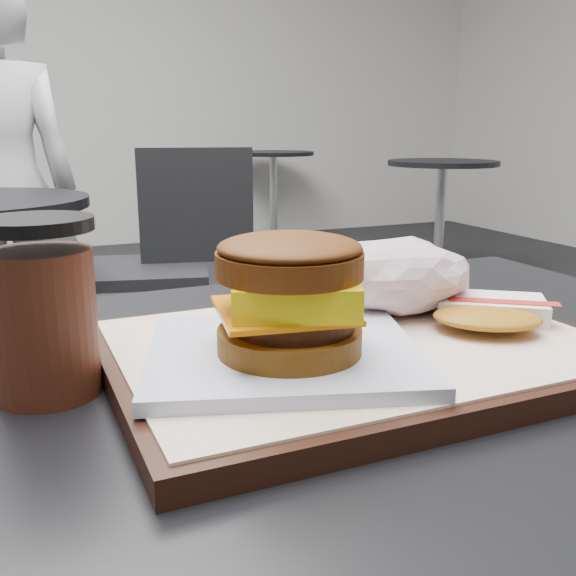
{
  "coord_description": "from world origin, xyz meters",
  "views": [
    {
      "loc": [
        -0.24,
        -0.41,
        0.95
      ],
      "look_at": [
        -0.05,
        0.02,
        0.83
      ],
      "focal_mm": 40.0,
      "sensor_mm": 36.0,
      "label": 1
    }
  ],
  "objects_px": {
    "customer_table": "(351,571)",
    "neighbor_chair": "(164,256)",
    "patron": "(2,190)",
    "breakfast_sandwich": "(289,310)",
    "hash_brown": "(489,312)",
    "crumpled_wrapper": "(394,275)",
    "serving_tray": "(355,351)",
    "coffee_cup": "(43,315)"
  },
  "relations": [
    {
      "from": "customer_table",
      "to": "neighbor_chair",
      "type": "distance_m",
      "value": 1.8
    },
    {
      "from": "customer_table",
      "to": "patron",
      "type": "xyz_separation_m",
      "value": [
        -0.24,
        2.11,
        0.15
      ]
    },
    {
      "from": "customer_table",
      "to": "breakfast_sandwich",
      "type": "relative_size",
      "value": 3.43
    },
    {
      "from": "patron",
      "to": "hash_brown",
      "type": "bearing_deg",
      "value": 100.52
    },
    {
      "from": "patron",
      "to": "customer_table",
      "type": "bearing_deg",
      "value": 97.22
    },
    {
      "from": "breakfast_sandwich",
      "to": "neighbor_chair",
      "type": "relative_size",
      "value": 0.26
    },
    {
      "from": "neighbor_chair",
      "to": "patron",
      "type": "distance_m",
      "value": 0.63
    },
    {
      "from": "hash_brown",
      "to": "crumpled_wrapper",
      "type": "xyz_separation_m",
      "value": [
        -0.05,
        0.07,
        0.02
      ]
    },
    {
      "from": "hash_brown",
      "to": "patron",
      "type": "bearing_deg",
      "value": 99.82
    },
    {
      "from": "customer_table",
      "to": "neighbor_chair",
      "type": "bearing_deg",
      "value": 81.86
    },
    {
      "from": "serving_tray",
      "to": "coffee_cup",
      "type": "bearing_deg",
      "value": 171.29
    },
    {
      "from": "crumpled_wrapper",
      "to": "coffee_cup",
      "type": "bearing_deg",
      "value": -175.45
    },
    {
      "from": "neighbor_chair",
      "to": "serving_tray",
      "type": "bearing_deg",
      "value": -98.08
    },
    {
      "from": "serving_tray",
      "to": "neighbor_chair",
      "type": "relative_size",
      "value": 0.43
    },
    {
      "from": "serving_tray",
      "to": "coffee_cup",
      "type": "relative_size",
      "value": 3.07
    },
    {
      "from": "breakfast_sandwich",
      "to": "patron",
      "type": "xyz_separation_m",
      "value": [
        -0.17,
        2.13,
        -0.1
      ]
    },
    {
      "from": "serving_tray",
      "to": "neighbor_chair",
      "type": "bearing_deg",
      "value": 81.92
    },
    {
      "from": "customer_table",
      "to": "patron",
      "type": "height_order",
      "value": "patron"
    },
    {
      "from": "customer_table",
      "to": "coffee_cup",
      "type": "bearing_deg",
      "value": 169.22
    },
    {
      "from": "serving_tray",
      "to": "patron",
      "type": "relative_size",
      "value": 0.26
    },
    {
      "from": "coffee_cup",
      "to": "neighbor_chair",
      "type": "height_order",
      "value": "coffee_cup"
    },
    {
      "from": "serving_tray",
      "to": "hash_brown",
      "type": "distance_m",
      "value": 0.12
    },
    {
      "from": "breakfast_sandwich",
      "to": "neighbor_chair",
      "type": "distance_m",
      "value": 1.86
    },
    {
      "from": "breakfast_sandwich",
      "to": "patron",
      "type": "distance_m",
      "value": 2.14
    },
    {
      "from": "hash_brown",
      "to": "coffee_cup",
      "type": "distance_m",
      "value": 0.35
    },
    {
      "from": "serving_tray",
      "to": "neighbor_chair",
      "type": "xyz_separation_m",
      "value": [
        0.25,
        1.78,
        -0.27
      ]
    },
    {
      "from": "hash_brown",
      "to": "coffee_cup",
      "type": "relative_size",
      "value": 1.09
    },
    {
      "from": "hash_brown",
      "to": "neighbor_chair",
      "type": "xyz_separation_m",
      "value": [
        0.13,
        1.79,
        -0.29
      ]
    },
    {
      "from": "crumpled_wrapper",
      "to": "coffee_cup",
      "type": "height_order",
      "value": "coffee_cup"
    },
    {
      "from": "customer_table",
      "to": "crumpled_wrapper",
      "type": "height_order",
      "value": "crumpled_wrapper"
    },
    {
      "from": "breakfast_sandwich",
      "to": "hash_brown",
      "type": "bearing_deg",
      "value": 4.93
    },
    {
      "from": "hash_brown",
      "to": "neighbor_chair",
      "type": "height_order",
      "value": "neighbor_chair"
    },
    {
      "from": "breakfast_sandwich",
      "to": "patron",
      "type": "relative_size",
      "value": 0.16
    },
    {
      "from": "neighbor_chair",
      "to": "patron",
      "type": "xyz_separation_m",
      "value": [
        -0.5,
        0.32,
        0.22
      ]
    },
    {
      "from": "breakfast_sandwich",
      "to": "coffee_cup",
      "type": "xyz_separation_m",
      "value": [
        -0.16,
        0.06,
        -0.0
      ]
    },
    {
      "from": "breakfast_sandwich",
      "to": "hash_brown",
      "type": "relative_size",
      "value": 1.72
    },
    {
      "from": "customer_table",
      "to": "hash_brown",
      "type": "distance_m",
      "value": 0.25
    },
    {
      "from": "coffee_cup",
      "to": "patron",
      "type": "xyz_separation_m",
      "value": [
        -0.02,
        2.07,
        -0.1
      ]
    },
    {
      "from": "coffee_cup",
      "to": "patron",
      "type": "bearing_deg",
      "value": 90.52
    },
    {
      "from": "hash_brown",
      "to": "serving_tray",
      "type": "bearing_deg",
      "value": 174.54
    },
    {
      "from": "hash_brown",
      "to": "neighbor_chair",
      "type": "bearing_deg",
      "value": 85.82
    },
    {
      "from": "coffee_cup",
      "to": "neighbor_chair",
      "type": "distance_m",
      "value": 1.83
    }
  ]
}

